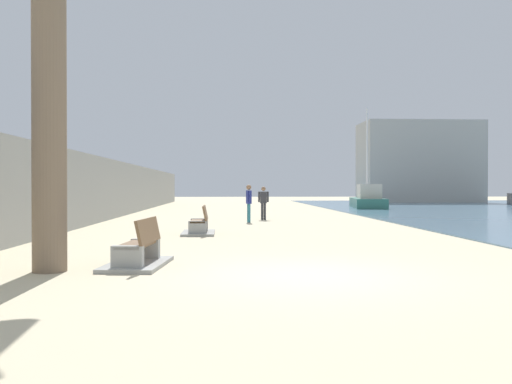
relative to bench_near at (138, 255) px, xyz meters
name	(u,v)px	position (x,y,z in m)	size (l,w,h in m)	color
ground_plane	(254,218)	(3.19, 16.70, -0.23)	(120.00, 120.00, 0.00)	beige
seawall	(106,189)	(-4.31, 16.70, 1.27)	(0.80, 64.00, 3.00)	#9E9E99
bench_near	(138,255)	(0.00, 0.00, 0.00)	(1.30, 2.20, 0.98)	#9E9E99
bench_far	(199,227)	(0.86, 7.45, 0.00)	(1.12, 2.11, 0.98)	#9E9E99
person_walking	(263,200)	(3.61, 15.36, 0.71)	(0.53, 0.22, 1.64)	#333338
person_standing	(249,200)	(2.81, 13.42, 0.77)	(0.25, 0.52, 1.72)	teal
boat_outer	(368,199)	(12.54, 29.44, 0.47)	(3.30, 7.60, 7.70)	#337060
harbor_building	(419,162)	(22.01, 44.70, 3.95)	(12.00, 6.00, 8.38)	#ADAAA3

